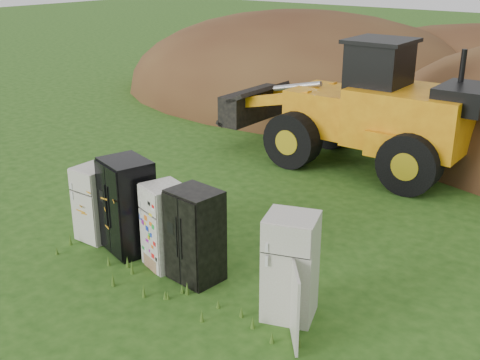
{
  "coord_description": "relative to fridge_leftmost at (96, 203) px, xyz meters",
  "views": [
    {
      "loc": [
        7.13,
        -7.43,
        5.77
      ],
      "look_at": [
        -0.24,
        2.0,
        1.27
      ],
      "focal_mm": 45.0,
      "sensor_mm": 36.0,
      "label": 1
    }
  ],
  "objects": [
    {
      "name": "fridge_sticker",
      "position": [
        2.03,
        0.05,
        0.03
      ],
      "size": [
        0.92,
        0.89,
        1.69
      ],
      "primitive_type": null,
      "rotation": [
        0.0,
        0.0,
        -0.3
      ],
      "color": "white",
      "rests_on": "ground"
    },
    {
      "name": "ground",
      "position": [
        2.54,
        0.04,
        -0.81
      ],
      "size": [
        120.0,
        120.0,
        0.0
      ],
      "primitive_type": "plane",
      "color": "#234B14",
      "rests_on": "ground"
    },
    {
      "name": "fridge_dark_mid",
      "position": [
        2.84,
        0.02,
        0.08
      ],
      "size": [
        0.98,
        0.83,
        1.79
      ],
      "primitive_type": null,
      "rotation": [
        0.0,
        0.0,
        -0.09
      ],
      "color": "black",
      "rests_on": "ground"
    },
    {
      "name": "wheel_loader",
      "position": [
        1.7,
        7.74,
        1.02
      ],
      "size": [
        7.66,
        3.27,
        3.67
      ],
      "primitive_type": null,
      "rotation": [
        0.0,
        0.0,
        0.03
      ],
      "color": "orange",
      "rests_on": "ground"
    },
    {
      "name": "dirt_mound_left",
      "position": [
        -4.24,
        14.94,
        -0.81
      ],
      "size": [
        17.35,
        13.01,
        7.18
      ],
      "primitive_type": "ellipsoid",
      "color": "#432315",
      "rests_on": "ground"
    },
    {
      "name": "fridge_leftmost",
      "position": [
        0.0,
        0.0,
        0.0
      ],
      "size": [
        0.74,
        0.71,
        1.63
      ],
      "primitive_type": null,
      "rotation": [
        0.0,
        0.0,
        0.03
      ],
      "color": "silver",
      "rests_on": "ground"
    },
    {
      "name": "fridge_open_door",
      "position": [
        4.91,
        0.06,
        0.11
      ],
      "size": [
        1.05,
        1.01,
        1.85
      ],
      "primitive_type": null,
      "rotation": [
        0.0,
        0.0,
        0.35
      ],
      "color": "silver",
      "rests_on": "ground"
    },
    {
      "name": "fridge_black_side",
      "position": [
        0.97,
        0.06,
        0.17
      ],
      "size": [
        1.21,
        1.06,
        1.97
      ],
      "primitive_type": null,
      "rotation": [
        0.0,
        0.0,
        -0.28
      ],
      "color": "black",
      "rests_on": "ground"
    }
  ]
}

